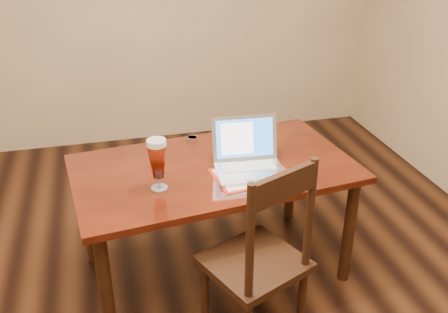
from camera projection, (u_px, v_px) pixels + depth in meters
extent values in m
cube|color=#53190B|center=(214.00, 169.00, 2.76)|extent=(1.62, 1.03, 0.04)
cylinder|color=black|center=(106.00, 290.00, 2.41)|extent=(0.07, 0.07, 0.68)
cylinder|color=black|center=(349.00, 231.00, 2.85)|extent=(0.07, 0.07, 0.68)
cylinder|color=black|center=(87.00, 214.00, 3.00)|extent=(0.07, 0.07, 0.68)
cylinder|color=black|center=(291.00, 175.00, 3.44)|extent=(0.07, 0.07, 0.68)
cube|color=#A9220F|center=(252.00, 175.00, 2.66)|extent=(0.43, 0.33, 0.00)
cube|color=silver|center=(252.00, 175.00, 2.66)|extent=(0.39, 0.29, 0.00)
cube|color=#B8B8BC|center=(250.00, 172.00, 2.66)|extent=(0.38, 0.28, 0.02)
cube|color=silver|center=(248.00, 166.00, 2.70)|extent=(0.30, 0.13, 0.00)
cube|color=#B0B0B4|center=(253.00, 177.00, 2.60)|extent=(0.09, 0.07, 0.00)
cube|color=#B8B8BC|center=(245.00, 138.00, 2.74)|extent=(0.36, 0.10, 0.24)
cube|color=blue|center=(245.00, 138.00, 2.74)|extent=(0.32, 0.08, 0.20)
cube|color=white|center=(237.00, 139.00, 2.73)|extent=(0.18, 0.06, 0.17)
cylinder|color=silver|center=(159.00, 188.00, 2.53)|extent=(0.08, 0.08, 0.01)
cylinder|color=silver|center=(159.00, 182.00, 2.51)|extent=(0.01, 0.01, 0.06)
cylinder|color=white|center=(156.00, 144.00, 2.41)|extent=(0.10, 0.10, 0.02)
cylinder|color=silver|center=(156.00, 141.00, 2.41)|extent=(0.10, 0.10, 0.01)
cylinder|color=silver|center=(192.00, 140.00, 3.00)|extent=(0.06, 0.06, 0.04)
cylinder|color=silver|center=(193.00, 140.00, 3.01)|extent=(0.06, 0.06, 0.04)
cube|color=black|center=(254.00, 263.00, 2.42)|extent=(0.57, 0.56, 0.04)
cylinder|color=black|center=(301.00, 303.00, 2.51)|extent=(0.04, 0.04, 0.43)
cylinder|color=black|center=(205.00, 297.00, 2.55)|extent=(0.04, 0.04, 0.43)
cylinder|color=black|center=(258.00, 269.00, 2.74)|extent=(0.04, 0.04, 0.43)
cylinder|color=black|center=(250.00, 243.00, 2.07)|extent=(0.04, 0.04, 0.57)
cylinder|color=black|center=(310.00, 214.00, 2.26)|extent=(0.04, 0.04, 0.57)
cube|color=black|center=(284.00, 186.00, 2.07)|extent=(0.34, 0.17, 0.13)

